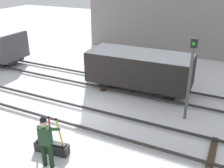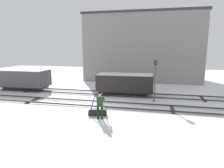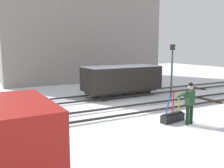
% 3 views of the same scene
% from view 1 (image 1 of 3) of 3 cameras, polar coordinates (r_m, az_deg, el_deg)
% --- Properties ---
extents(ground_plane, '(60.00, 60.00, 0.00)m').
position_cam_1_polar(ground_plane, '(11.71, -8.71, -6.97)').
color(ground_plane, white).
extents(track_main_line, '(44.00, 1.94, 0.18)m').
position_cam_1_polar(track_main_line, '(11.65, -8.74, -6.49)').
color(track_main_line, '#2D2B28').
rests_on(track_main_line, ground_plane).
extents(track_siding_near, '(44.00, 1.94, 0.18)m').
position_cam_1_polar(track_siding_near, '(14.57, -0.39, 0.19)').
color(track_siding_near, '#2D2B28').
rests_on(track_siding_near, ground_plane).
extents(switch_lever_frame, '(1.28, 0.51, 1.45)m').
position_cam_1_polar(switch_lever_frame, '(9.64, -13.03, -13.07)').
color(switch_lever_frame, black).
rests_on(switch_lever_frame, ground_plane).
extents(rail_worker, '(0.60, 0.69, 1.86)m').
position_cam_1_polar(rail_worker, '(8.60, -14.25, -11.49)').
color(rail_worker, black).
rests_on(rail_worker, ground_plane).
extents(signal_post, '(0.24, 0.32, 3.54)m').
position_cam_1_polar(signal_post, '(10.91, 16.81, 2.66)').
color(signal_post, '#4C4C4C').
rests_on(signal_post, ground_plane).
extents(freight_car_back_track, '(5.40, 2.28, 2.10)m').
position_cam_1_polar(freight_car_back_track, '(13.54, 6.01, 3.29)').
color(freight_car_back_track, '#2D2B28').
rests_on(freight_car_back_track, ground_plane).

